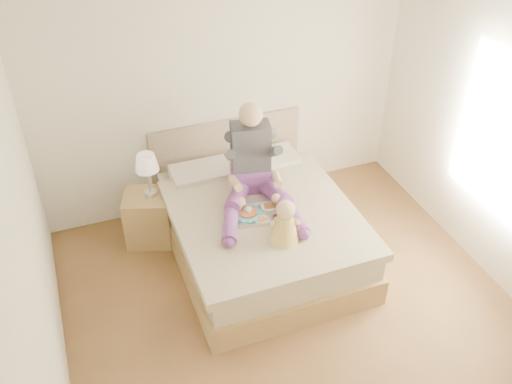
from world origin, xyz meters
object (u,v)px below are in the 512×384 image
object	(u,v)px
bed	(258,225)
baby	(285,224)
nightstand	(149,218)
adult	(254,171)
tray	(258,211)

from	to	relation	value
bed	baby	size ratio (longest dim) A/B	5.08
nightstand	adult	size ratio (longest dim) A/B	0.47
bed	nightstand	world-z (taller)	bed
tray	baby	distance (m)	0.46
tray	adult	bearing A→B (deg)	85.86
bed	baby	xyz separation A→B (m)	(0.03, -0.60, 0.47)
nightstand	baby	world-z (taller)	baby
tray	baby	size ratio (longest dim) A/B	1.20
bed	tray	distance (m)	0.37
nightstand	baby	xyz separation A→B (m)	(1.03, -1.14, 0.50)
nightstand	adult	xyz separation A→B (m)	(1.01, -0.41, 0.61)
adult	baby	size ratio (longest dim) A/B	2.81
tray	nightstand	bearing A→B (deg)	152.09
tray	baby	bearing A→B (deg)	-67.29
bed	baby	world-z (taller)	baby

